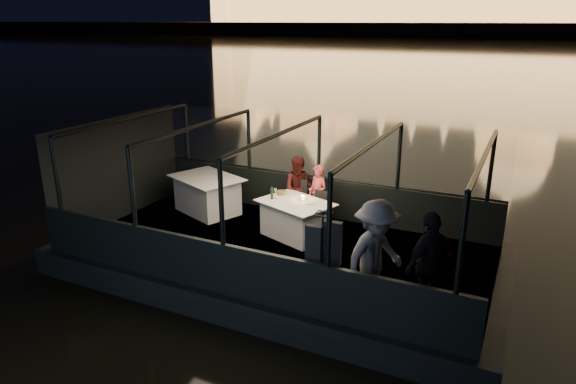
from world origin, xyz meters
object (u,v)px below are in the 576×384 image
at_px(dining_table_central, 295,219).
at_px(passenger_dark, 429,262).
at_px(chair_port_left, 294,203).
at_px(chair_port_right, 320,211).
at_px(dining_table_aft, 207,196).
at_px(passenger_stripe, 375,261).
at_px(coat_stand, 322,257).
at_px(person_woman_coral, 318,191).
at_px(person_man_maroon, 299,188).
at_px(wine_bottle, 272,192).

bearing_deg(dining_table_central, passenger_dark, -30.40).
relative_size(chair_port_left, chair_port_right, 1.13).
relative_size(chair_port_left, passenger_dark, 0.56).
xyz_separation_m(chair_port_left, chair_port_right, (0.69, -0.20, 0.00)).
bearing_deg(dining_table_central, chair_port_left, 116.74).
relative_size(dining_table_aft, chair_port_left, 1.71).
height_order(dining_table_central, passenger_stripe, passenger_stripe).
distance_m(dining_table_aft, coat_stand, 4.94).
distance_m(dining_table_central, coat_stand, 2.90).
bearing_deg(person_woman_coral, dining_table_central, -74.25).
bearing_deg(passenger_dark, chair_port_left, -96.83).
height_order(dining_table_central, coat_stand, coat_stand).
relative_size(dining_table_aft, passenger_stripe, 0.89).
xyz_separation_m(chair_port_left, coat_stand, (1.92, -3.12, 0.45)).
distance_m(chair_port_right, person_man_maroon, 0.81).
xyz_separation_m(dining_table_central, dining_table_aft, (-2.46, 0.42, 0.00)).
height_order(dining_table_central, chair_port_left, chair_port_left).
xyz_separation_m(chair_port_right, person_woman_coral, (-0.21, 0.37, 0.30)).
xyz_separation_m(dining_table_central, passenger_stripe, (2.29, -2.08, 0.47)).
distance_m(chair_port_right, wine_bottle, 1.12).
bearing_deg(coat_stand, person_woman_coral, 113.46).
bearing_deg(chair_port_right, dining_table_central, -115.84).
relative_size(chair_port_left, person_woman_coral, 0.71).
bearing_deg(wine_bottle, dining_table_central, 4.51).
bearing_deg(chair_port_right, coat_stand, -60.34).
bearing_deg(person_man_maroon, coat_stand, -77.22).
distance_m(chair_port_right, passenger_stripe, 3.28).
bearing_deg(person_man_maroon, dining_table_central, -87.23).
bearing_deg(chair_port_left, person_man_maroon, 71.48).
bearing_deg(person_woman_coral, chair_port_right, -37.36).
height_order(chair_port_left, chair_port_right, chair_port_left).
height_order(coat_stand, wine_bottle, coat_stand).
height_order(chair_port_right, wine_bottle, wine_bottle).
bearing_deg(dining_table_aft, chair_port_right, 1.89).
xyz_separation_m(person_woman_coral, person_man_maroon, (-0.45, 0.01, 0.00)).
bearing_deg(person_woman_coral, chair_port_left, -136.73).
height_order(chair_port_right, passenger_dark, passenger_dark).
bearing_deg(passenger_dark, person_woman_coral, -103.04).
height_order(dining_table_aft, passenger_dark, passenger_dark).
relative_size(chair_port_left, coat_stand, 0.58).
bearing_deg(passenger_stripe, chair_port_right, 60.34).
bearing_deg(coat_stand, chair_port_left, 121.57).
bearing_deg(coat_stand, wine_bottle, 131.34).
height_order(chair_port_right, person_woman_coral, person_woman_coral).
relative_size(dining_table_aft, wine_bottle, 5.79).
distance_m(dining_table_central, chair_port_right, 0.62).
xyz_separation_m(dining_table_aft, person_man_maroon, (2.15, 0.47, 0.36)).
distance_m(dining_table_central, person_woman_coral, 0.97).
bearing_deg(person_man_maroon, person_woman_coral, -17.49).
relative_size(person_woman_coral, passenger_stripe, 0.73).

